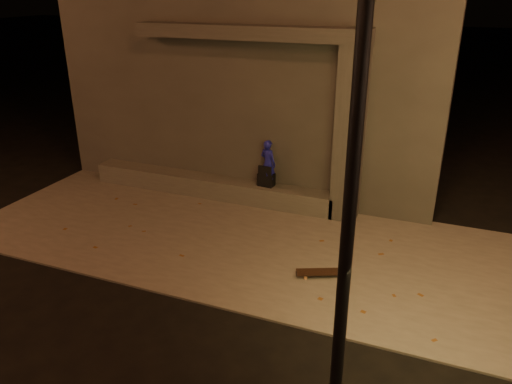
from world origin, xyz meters
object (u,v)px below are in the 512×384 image
at_px(column, 350,136).
at_px(backpack, 266,179).
at_px(skateboarder, 268,163).
at_px(street_lamp_0, 365,11).
at_px(skateboard, 322,272).

bearing_deg(column, backpack, 180.00).
bearing_deg(skateboarder, street_lamp_0, 136.61).
relative_size(column, backpack, 7.26).
bearing_deg(skateboard, column, 70.07).
distance_m(column, skateboard, 3.04).
relative_size(skateboarder, street_lamp_0, 0.13).
xyz_separation_m(column, skateboard, (0.18, -2.50, -1.72)).
bearing_deg(skateboarder, skateboard, 146.39).
height_order(skateboarder, backpack, skateboarder).
distance_m(skateboarder, street_lamp_0, 6.94).
xyz_separation_m(column, street_lamp_0, (1.07, -5.31, 2.64)).
height_order(skateboard, street_lamp_0, street_lamp_0).
relative_size(backpack, skateboard, 0.56).
distance_m(skateboard, street_lamp_0, 5.27).
distance_m(backpack, skateboard, 3.23).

